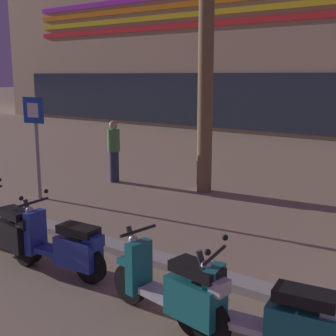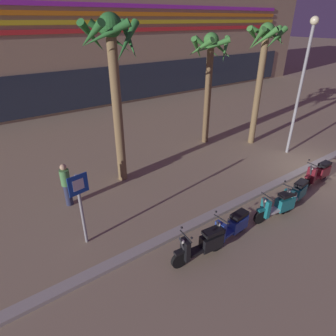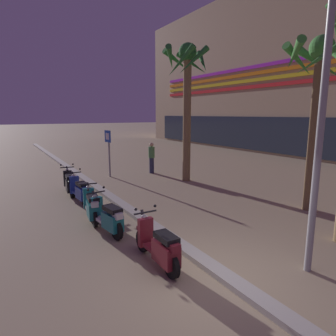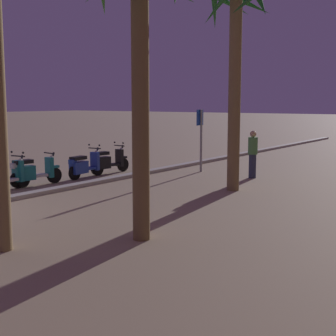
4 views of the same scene
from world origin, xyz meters
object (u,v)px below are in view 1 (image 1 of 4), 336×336
(scooter_black_mid_centre, at_px, (7,229))
(crossing_sign, at_px, (36,136))
(scooter_teal_tail_end, at_px, (272,319))
(scooter_blue_mid_front, at_px, (64,246))
(pedestrian_strolling_near_curb, at_px, (114,150))
(scooter_teal_mid_rear, at_px, (176,290))

(scooter_black_mid_centre, distance_m, crossing_sign, 3.75)
(crossing_sign, bearing_deg, scooter_teal_tail_end, -20.11)
(scooter_blue_mid_front, bearing_deg, pedestrian_strolling_near_curb, 126.18)
(scooter_black_mid_centre, height_order, scooter_teal_tail_end, same)
(scooter_blue_mid_front, xyz_separation_m, crossing_sign, (-3.79, 2.50, 1.06))
(scooter_black_mid_centre, relative_size, scooter_blue_mid_front, 1.02)
(scooter_blue_mid_front, relative_size, crossing_sign, 0.75)
(scooter_black_mid_centre, height_order, scooter_teal_mid_rear, scooter_black_mid_centre)
(scooter_teal_tail_end, distance_m, crossing_sign, 7.61)
(scooter_teal_tail_end, relative_size, pedestrian_strolling_near_curb, 1.10)
(scooter_teal_mid_rear, relative_size, pedestrian_strolling_near_curb, 1.10)
(scooter_teal_tail_end, bearing_deg, crossing_sign, 159.89)
(scooter_teal_mid_rear, height_order, crossing_sign, crossing_sign)
(crossing_sign, distance_m, pedestrian_strolling_near_curb, 2.43)
(scooter_black_mid_centre, distance_m, scooter_teal_mid_rear, 3.42)
(scooter_teal_mid_rear, distance_m, scooter_teal_tail_end, 1.14)
(scooter_teal_mid_rear, bearing_deg, scooter_teal_tail_end, 4.13)
(crossing_sign, bearing_deg, scooter_black_mid_centre, -45.69)
(crossing_sign, relative_size, pedestrian_strolling_near_curb, 1.42)
(scooter_teal_tail_end, height_order, pedestrian_strolling_near_curb, pedestrian_strolling_near_curb)
(scooter_teal_mid_rear, bearing_deg, pedestrian_strolling_near_curb, 138.56)
(scooter_teal_mid_rear, relative_size, scooter_teal_tail_end, 1.00)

